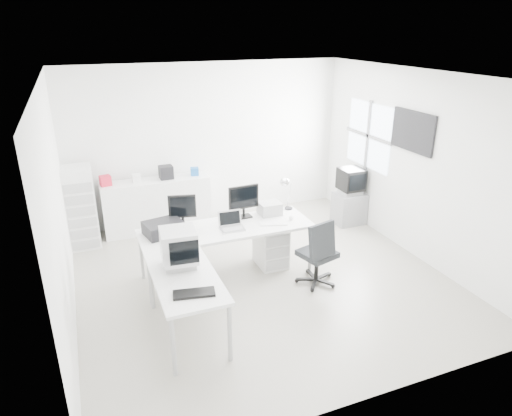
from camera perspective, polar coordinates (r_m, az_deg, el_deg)
name	(u,v)px	position (r m, az deg, el deg)	size (l,w,h in m)	color
floor	(261,277)	(6.62, 0.65, -8.66)	(5.00, 5.00, 0.01)	beige
ceiling	(262,76)	(5.73, 0.77, 16.23)	(5.00, 5.00, 0.01)	white
back_wall	(209,143)	(8.30, -5.94, 8.09)	(5.00, 0.02, 2.80)	silver
left_wall	(58,212)	(5.63, -23.53, -0.44)	(0.02, 5.00, 2.80)	silver
right_wall	(415,165)	(7.31, 19.21, 5.07)	(0.02, 5.00, 2.80)	silver
window	(368,136)	(8.16, 13.88, 8.78)	(0.02, 1.20, 1.10)	white
wall_picture	(413,131)	(7.25, 19.01, 9.06)	(0.04, 0.90, 0.60)	black
main_desk	(227,251)	(6.53, -3.64, -5.42)	(2.40, 0.80, 0.75)	silver
side_desk	(187,305)	(5.42, -8.62, -11.86)	(0.70, 1.40, 0.75)	silver
drawer_pedestal	(271,246)	(6.82, 1.85, -4.81)	(0.40, 0.50, 0.60)	silver
inkjet_printer	(164,228)	(6.24, -11.47, -2.48)	(0.49, 0.38, 0.17)	black
lcd_monitor_small	(182,211)	(6.37, -9.18, -0.32)	(0.38, 0.22, 0.48)	black
lcd_monitor_large	(244,202)	(6.60, -1.56, 0.75)	(0.46, 0.18, 0.47)	black
laptop	(232,221)	(6.24, -3.02, -1.69)	(0.36, 0.37, 0.24)	#B7B7BA
white_keyboard	(273,224)	(6.45, 2.20, -1.98)	(0.39, 0.12, 0.02)	silver
white_mouse	(291,218)	(6.59, 4.41, -1.23)	(0.07, 0.07, 0.07)	silver
laser_printer	(270,208)	(6.76, 1.72, -0.04)	(0.32, 0.27, 0.18)	#9E9E9E
desk_lamp	(289,193)	(6.91, 4.14, 1.85)	(0.17, 0.17, 0.51)	silver
crt_monitor	(179,249)	(5.33, -9.62, -5.08)	(0.39, 0.39, 0.45)	#B7B7BA
black_keyboard	(194,293)	(4.88, -7.75, -10.52)	(0.44, 0.17, 0.03)	black
office_chair	(317,251)	(6.32, 7.68, -5.30)	(0.57, 0.57, 1.00)	#272A2D
tv_cabinet	(349,208)	(8.42, 11.53, -0.02)	(0.52, 0.43, 0.57)	gray
crt_tv	(351,181)	(8.25, 11.80, 3.26)	(0.50, 0.48, 0.45)	black
sideboard	(157,205)	(8.13, -12.27, 0.41)	(1.82, 0.46, 0.91)	silver
clutter_box_a	(105,181)	(7.88, -18.31, 3.26)	(0.17, 0.15, 0.17)	red
clutter_box_b	(137,178)	(7.92, -14.71, 3.63)	(0.14, 0.12, 0.14)	silver
clutter_box_c	(166,172)	(7.98, -11.18, 4.40)	(0.22, 0.20, 0.22)	black
clutter_box_d	(195,171)	(8.09, -7.68, 4.55)	(0.14, 0.12, 0.14)	#1859A8
clutter_bottle	(86,181)	(7.90, -20.51, 3.23)	(0.07, 0.07, 0.22)	silver
filing_cabinet	(81,207)	(7.81, -21.05, 0.09)	(0.46, 0.55, 1.32)	silver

